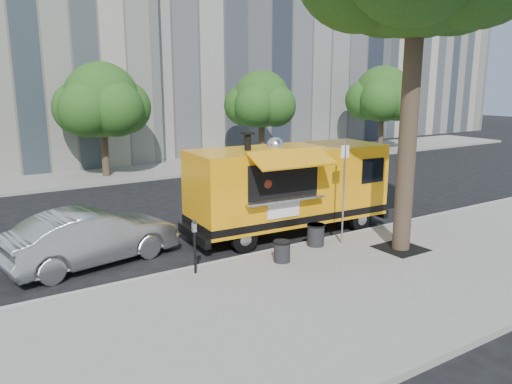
{
  "coord_description": "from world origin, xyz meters",
  "views": [
    {
      "loc": [
        -7.93,
        -11.71,
        4.67
      ],
      "look_at": [
        -0.38,
        0.0,
        1.6
      ],
      "focal_mm": 35.0,
      "sensor_mm": 36.0,
      "label": 1
    }
  ],
  "objects_px": {
    "far_tree_d": "(383,94)",
    "food_truck": "(288,186)",
    "trash_bin_left": "(282,251)",
    "far_tree_b": "(102,100)",
    "sign_post": "(344,185)",
    "far_tree_c": "(262,99)",
    "parking_meter": "(195,240)",
    "sedan": "(92,237)",
    "trash_bin_right": "(316,234)"
  },
  "relations": [
    {
      "from": "food_truck",
      "to": "sedan",
      "type": "height_order",
      "value": "food_truck"
    },
    {
      "from": "sign_post",
      "to": "sedan",
      "type": "distance_m",
      "value": 6.95
    },
    {
      "from": "sedan",
      "to": "trash_bin_right",
      "type": "relative_size",
      "value": 7.21
    },
    {
      "from": "far_tree_c",
      "to": "sign_post",
      "type": "xyz_separation_m",
      "value": [
        -6.45,
        -13.95,
        -1.87
      ]
    },
    {
      "from": "far_tree_b",
      "to": "sign_post",
      "type": "bearing_deg",
      "value": -79.85
    },
    {
      "from": "far_tree_b",
      "to": "parking_meter",
      "type": "xyz_separation_m",
      "value": [
        -2.0,
        -14.05,
        -2.85
      ]
    },
    {
      "from": "far_tree_b",
      "to": "parking_meter",
      "type": "distance_m",
      "value": 14.48
    },
    {
      "from": "far_tree_b",
      "to": "food_truck",
      "type": "distance_m",
      "value": 12.66
    },
    {
      "from": "sign_post",
      "to": "parking_meter",
      "type": "distance_m",
      "value": 4.64
    },
    {
      "from": "sedan",
      "to": "trash_bin_left",
      "type": "distance_m",
      "value": 4.97
    },
    {
      "from": "far_tree_b",
      "to": "trash_bin_right",
      "type": "relative_size",
      "value": 8.89
    },
    {
      "from": "sign_post",
      "to": "food_truck",
      "type": "distance_m",
      "value": 2.06
    },
    {
      "from": "sign_post",
      "to": "trash_bin_left",
      "type": "height_order",
      "value": "sign_post"
    },
    {
      "from": "far_tree_d",
      "to": "sign_post",
      "type": "bearing_deg",
      "value": -139.3
    },
    {
      "from": "sign_post",
      "to": "sedan",
      "type": "height_order",
      "value": "sign_post"
    },
    {
      "from": "parking_meter",
      "to": "sedan",
      "type": "distance_m",
      "value": 3.01
    },
    {
      "from": "trash_bin_left",
      "to": "far_tree_b",
      "type": "bearing_deg",
      "value": 90.89
    },
    {
      "from": "far_tree_b",
      "to": "far_tree_d",
      "type": "height_order",
      "value": "far_tree_d"
    },
    {
      "from": "sign_post",
      "to": "far_tree_c",
      "type": "bearing_deg",
      "value": 65.19
    },
    {
      "from": "far_tree_b",
      "to": "food_truck",
      "type": "xyz_separation_m",
      "value": [
        2.09,
        -12.27,
        -2.31
      ]
    },
    {
      "from": "far_tree_c",
      "to": "far_tree_d",
      "type": "distance_m",
      "value": 10.0
    },
    {
      "from": "far_tree_b",
      "to": "trash_bin_left",
      "type": "relative_size",
      "value": 10.0
    },
    {
      "from": "trash_bin_right",
      "to": "sedan",
      "type": "bearing_deg",
      "value": 157.2
    },
    {
      "from": "far_tree_d",
      "to": "trash_bin_right",
      "type": "relative_size",
      "value": 9.12
    },
    {
      "from": "far_tree_c",
      "to": "sign_post",
      "type": "distance_m",
      "value": 15.48
    },
    {
      "from": "food_truck",
      "to": "trash_bin_right",
      "type": "distance_m",
      "value": 2.04
    },
    {
      "from": "sedan",
      "to": "sign_post",
      "type": "bearing_deg",
      "value": -122.79
    },
    {
      "from": "sign_post",
      "to": "trash_bin_left",
      "type": "relative_size",
      "value": 5.45
    },
    {
      "from": "trash_bin_right",
      "to": "sign_post",
      "type": "bearing_deg",
      "value": -18.23
    },
    {
      "from": "far_tree_d",
      "to": "far_tree_c",
      "type": "bearing_deg",
      "value": -178.85
    },
    {
      "from": "far_tree_d",
      "to": "trash_bin_left",
      "type": "relative_size",
      "value": 10.26
    },
    {
      "from": "sign_post",
      "to": "parking_meter",
      "type": "xyz_separation_m",
      "value": [
        -4.55,
        0.2,
        -0.87
      ]
    },
    {
      "from": "far_tree_b",
      "to": "far_tree_c",
      "type": "bearing_deg",
      "value": -1.91
    },
    {
      "from": "far_tree_c",
      "to": "trash_bin_right",
      "type": "bearing_deg",
      "value": -117.75
    },
    {
      "from": "far_tree_c",
      "to": "food_truck",
      "type": "height_order",
      "value": "far_tree_c"
    },
    {
      "from": "far_tree_c",
      "to": "sedan",
      "type": "relative_size",
      "value": 1.17
    },
    {
      "from": "trash_bin_right",
      "to": "far_tree_c",
      "type": "bearing_deg",
      "value": 62.25
    },
    {
      "from": "far_tree_d",
      "to": "parking_meter",
      "type": "bearing_deg",
      "value": -146.4
    },
    {
      "from": "sign_post",
      "to": "trash_bin_right",
      "type": "xyz_separation_m",
      "value": [
        -0.76,
        0.25,
        -1.37
      ]
    },
    {
      "from": "far_tree_c",
      "to": "sedan",
      "type": "bearing_deg",
      "value": -138.44
    },
    {
      "from": "far_tree_c",
      "to": "parking_meter",
      "type": "xyz_separation_m",
      "value": [
        -11.0,
        -13.75,
        -2.74
      ]
    },
    {
      "from": "far_tree_b",
      "to": "far_tree_d",
      "type": "xyz_separation_m",
      "value": [
        19.0,
        -0.1,
        0.06
      ]
    },
    {
      "from": "parking_meter",
      "to": "food_truck",
      "type": "xyz_separation_m",
      "value": [
        4.09,
        1.78,
        0.54
      ]
    },
    {
      "from": "food_truck",
      "to": "sedan",
      "type": "bearing_deg",
      "value": 177.4
    },
    {
      "from": "far_tree_c",
      "to": "parking_meter",
      "type": "relative_size",
      "value": 3.9
    },
    {
      "from": "far_tree_b",
      "to": "parking_meter",
      "type": "bearing_deg",
      "value": -98.1
    },
    {
      "from": "far_tree_d",
      "to": "food_truck",
      "type": "relative_size",
      "value": 0.84
    },
    {
      "from": "sign_post",
      "to": "sedan",
      "type": "relative_size",
      "value": 0.67
    },
    {
      "from": "far_tree_c",
      "to": "far_tree_d",
      "type": "xyz_separation_m",
      "value": [
        10.0,
        0.2,
        0.17
      ]
    },
    {
      "from": "far_tree_c",
      "to": "food_truck",
      "type": "xyz_separation_m",
      "value": [
        -6.91,
        -11.97,
        -2.2
      ]
    }
  ]
}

